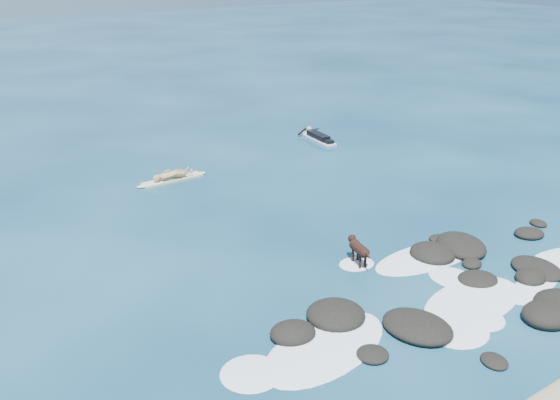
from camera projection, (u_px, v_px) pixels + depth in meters
ground at (376, 267)px, 18.10m from camera, size 160.00×160.00×0.00m
reef_rocks at (490, 290)px, 16.65m from camera, size 11.99×6.22×0.56m
breaking_foam at (438, 297)px, 16.52m from camera, size 13.52×5.22×0.12m
standing_surfer_rig at (171, 164)px, 24.59m from camera, size 3.03×0.72×1.72m
paddling_surfer_rig at (318, 137)px, 30.05m from camera, size 1.22×2.72×0.47m
dog at (358, 248)px, 18.04m from camera, size 0.46×1.28×0.81m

